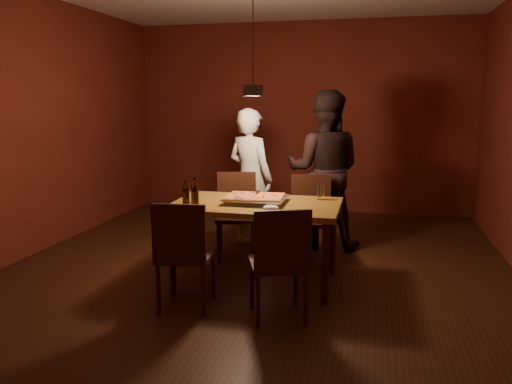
% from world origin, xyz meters
% --- Properties ---
extents(room_shell, '(6.00, 6.00, 6.00)m').
position_xyz_m(room_shell, '(0.00, 0.00, 1.40)').
color(room_shell, '#34180E').
rests_on(room_shell, ground).
extents(dining_table, '(1.50, 0.90, 0.75)m').
position_xyz_m(dining_table, '(0.08, -0.20, 0.68)').
color(dining_table, olive).
rests_on(dining_table, floor).
extents(chair_far_left, '(0.51, 0.51, 0.49)m').
position_xyz_m(chair_far_left, '(-0.33, 0.57, 0.54)').
color(chair_far_left, '#38190F').
rests_on(chair_far_left, floor).
extents(chair_far_right, '(0.52, 0.52, 0.49)m').
position_xyz_m(chair_far_right, '(0.49, 0.59, 0.54)').
color(chair_far_right, '#38190F').
rests_on(chair_far_right, floor).
extents(chair_near_left, '(0.46, 0.46, 0.49)m').
position_xyz_m(chair_near_left, '(-0.34, -0.95, 0.54)').
color(chair_near_left, '#38190F').
rests_on(chair_near_left, floor).
extents(chair_near_right, '(0.54, 0.54, 0.49)m').
position_xyz_m(chair_near_right, '(0.45, -0.98, 0.54)').
color(chair_near_right, '#38190F').
rests_on(chair_near_right, floor).
extents(pizza_tray, '(0.56, 0.46, 0.05)m').
position_xyz_m(pizza_tray, '(0.06, -0.18, 0.77)').
color(pizza_tray, silver).
rests_on(pizza_tray, dining_table).
extents(pizza_meat, '(0.28, 0.43, 0.02)m').
position_xyz_m(pizza_meat, '(-0.06, -0.19, 0.81)').
color(pizza_meat, maroon).
rests_on(pizza_meat, pizza_tray).
extents(pizza_cheese, '(0.28, 0.42, 0.02)m').
position_xyz_m(pizza_cheese, '(0.19, -0.18, 0.81)').
color(pizza_cheese, gold).
rests_on(pizza_cheese, pizza_tray).
extents(spatula, '(0.09, 0.24, 0.04)m').
position_xyz_m(spatula, '(0.06, -0.17, 0.81)').
color(spatula, silver).
rests_on(spatula, pizza_tray).
extents(beer_bottle_a, '(0.06, 0.06, 0.23)m').
position_xyz_m(beer_bottle_a, '(-0.49, -0.48, 0.87)').
color(beer_bottle_a, black).
rests_on(beer_bottle_a, dining_table).
extents(beer_bottle_b, '(0.07, 0.07, 0.25)m').
position_xyz_m(beer_bottle_b, '(-0.41, -0.47, 0.88)').
color(beer_bottle_b, black).
rests_on(beer_bottle_b, dining_table).
extents(water_glass_left, '(0.07, 0.07, 0.11)m').
position_xyz_m(water_glass_left, '(-0.48, -0.32, 0.81)').
color(water_glass_left, silver).
rests_on(water_glass_left, dining_table).
extents(water_glass_right, '(0.07, 0.07, 0.14)m').
position_xyz_m(water_glass_right, '(0.63, 0.09, 0.82)').
color(water_glass_right, silver).
rests_on(water_glass_right, dining_table).
extents(plate_slice, '(0.27, 0.27, 0.03)m').
position_xyz_m(plate_slice, '(-0.49, -0.58, 0.76)').
color(plate_slice, white).
rests_on(plate_slice, dining_table).
extents(napkin, '(0.13, 0.10, 0.06)m').
position_xyz_m(napkin, '(0.28, -0.52, 0.78)').
color(napkin, white).
rests_on(napkin, dining_table).
extents(diner_white, '(0.68, 0.58, 1.58)m').
position_xyz_m(diner_white, '(-0.26, 0.92, 0.79)').
color(diner_white, silver).
rests_on(diner_white, floor).
extents(diner_dark, '(0.87, 0.68, 1.77)m').
position_xyz_m(diner_dark, '(0.55, 1.10, 0.89)').
color(diner_dark, black).
rests_on(diner_dark, floor).
extents(pendant_lamp, '(0.18, 0.18, 1.10)m').
position_xyz_m(pendant_lamp, '(0.00, 0.00, 1.76)').
color(pendant_lamp, black).
rests_on(pendant_lamp, ceiling).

